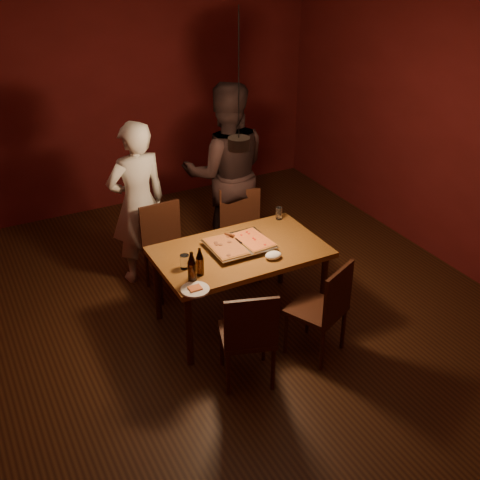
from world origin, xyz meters
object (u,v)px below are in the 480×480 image
beer_bottle_b (200,262)px  pizza_tray (239,246)px  plate_slice (195,289)px  pendant_lamp (239,142)px  chair_near_right (326,303)px  diner_white (138,203)px  diner_dark (226,173)px  dining_table (240,257)px  chair_far_left (165,241)px  chair_far_right (241,225)px  beer_bottle_a (192,267)px  chair_near_left (249,330)px

beer_bottle_b → pizza_tray: bearing=25.9°
plate_slice → pendant_lamp: (0.60, 0.39, 1.00)m
chair_near_right → diner_white: size_ratio=0.33×
pizza_tray → diner_dark: (0.45, 1.16, 0.19)m
dining_table → pendant_lamp: size_ratio=1.36×
chair_far_left → diner_dark: size_ratio=0.25×
pizza_tray → pendant_lamp: size_ratio=0.50×
diner_white → pendant_lamp: bearing=107.6°
plate_slice → diner_white: size_ratio=0.14×
chair_far_left → chair_near_right: bearing=114.3°
diner_dark → diner_white: bearing=21.1°
chair_near_right → diner_dark: bearing=63.3°
chair_far_right → diner_dark: bearing=-73.2°
chair_near_right → beer_bottle_b: (-0.87, 0.58, 0.34)m
chair_far_right → pendant_lamp: bearing=83.7°
plate_slice → pizza_tray: bearing=34.9°
chair_far_left → chair_far_right: (0.82, -0.05, 0.00)m
dining_table → diner_white: 1.28m
dining_table → diner_dark: diner_dark is taller
chair_far_left → diner_white: diner_white is taller
pizza_tray → plate_slice: (-0.63, -0.44, -0.01)m
beer_bottle_a → diner_dark: bearing=54.6°
chair_near_left → diner_dark: diner_dark is taller
beer_bottle_b → diner_dark: (0.94, 1.40, 0.09)m
beer_bottle_b → diner_white: size_ratio=0.15×
dining_table → plate_slice: plate_slice is taller
chair_near_right → diner_dark: size_ratio=0.29×
diner_white → pizza_tray: bearing=109.7°
beer_bottle_a → chair_far_left: bearing=80.3°
diner_white → beer_bottle_a: bearing=81.9°
plate_slice → diner_dark: diner_dark is taller
pizza_tray → diner_white: diner_white is taller
chair_near_right → beer_bottle_b: 1.10m
beer_bottle_a → diner_dark: diner_dark is taller
dining_table → pendant_lamp: bearing=-137.0°
chair_near_left → plate_slice: bearing=141.3°
chair_near_left → plate_slice: size_ratio=2.29×
chair_near_left → beer_bottle_a: 0.68m
plate_slice → diner_white: (0.08, 1.55, 0.09)m
chair_far_right → diner_white: bearing=2.0°
diner_white → chair_far_right: bearing=153.0°
dining_table → diner_dark: size_ratio=0.78×
beer_bottle_a → beer_bottle_b: size_ratio=1.11×
chair_near_left → pendant_lamp: 1.50m
diner_white → dining_table: bearing=108.9°
dining_table → chair_near_right: chair_near_right is taller
chair_far_left → diner_white: size_ratio=0.29×
diner_dark → chair_near_left: bearing=86.5°
beer_bottle_a → diner_dark: (1.05, 1.47, 0.08)m
chair_near_left → beer_bottle_a: (-0.23, 0.53, 0.35)m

